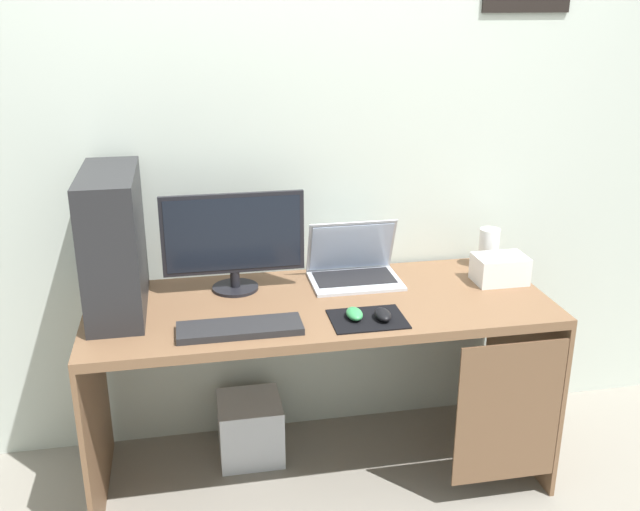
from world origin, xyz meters
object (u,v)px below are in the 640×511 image
Objects in this scene: speaker at (489,248)px; mouse_left at (354,314)px; pc_tower at (114,242)px; projector at (500,269)px; mouse_right at (383,315)px; monitor at (233,240)px; subwoofer at (250,428)px; laptop at (354,268)px; keyboard at (240,328)px.

mouse_left is at bearing -149.26° from speaker.
projector is (1.45, -0.02, -0.20)m from pc_tower.
monitor is at bearing 142.40° from mouse_right.
pc_tower reaches higher than projector.
monitor is 0.55m from mouse_left.
subwoofer is at bearing 9.83° from pc_tower.
laptop is 3.65× the size of mouse_right.
pc_tower is 1.49m from speaker.
monitor is 0.63m from mouse_right.
speaker is 1.14m from keyboard.
projector reaches higher than keyboard.
mouse_right is (-0.57, -0.42, -0.06)m from speaker.
speaker is 0.16m from projector.
laptop is 0.83× the size of keyboard.
subwoofer is (0.46, 0.08, -0.87)m from pc_tower.
keyboard is 4.38× the size of mouse_left.
subwoofer is at bearing 174.47° from projector.
keyboard is (-0.48, -0.38, -0.04)m from laptop.
pc_tower is 5.25× the size of mouse_left.
pc_tower is 1.44× the size of laptop.
pc_tower reaches higher than laptop.
pc_tower is at bearing -172.84° from laptop.
keyboard is (-1.06, -0.41, -0.07)m from speaker.
pc_tower is 5.25× the size of mouse_right.
mouse_left is at bearing -159.99° from projector.
subwoofer is (-0.44, -0.03, -0.66)m from laptop.
laptop is 0.79m from subwoofer.
subwoofer is (-0.35, 0.33, -0.64)m from mouse_left.
laptop is 1.38× the size of subwoofer.
projector is 0.61m from mouse_right.
mouse_left is at bearing -102.97° from laptop.
projector is (0.56, -0.13, 0.01)m from laptop.
speaker is at bearing 21.28° from keyboard.
pc_tower is 0.44m from monitor.
keyboard is (0.41, -0.27, -0.24)m from pc_tower.
subwoofer is at bearing -175.67° from laptop.
projector is (1.03, -0.11, -0.15)m from monitor.
pc_tower is 0.95× the size of monitor.
projector is at bearing -6.18° from monitor.
laptop is 2.10× the size of speaker.
mouse_right is at bearing -38.45° from subwoofer.
pc_tower reaches higher than mouse_right.
monitor is 1.04m from projector.
monitor is 1.06m from speaker.
keyboard is 1.65× the size of subwoofer.
speaker is 1.74× the size of mouse_right.
projector is 1.20m from subwoofer.
pc_tower reaches higher than monitor.
pc_tower is at bearing -174.46° from speaker.
pc_tower is at bearing 162.73° from mouse_left.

